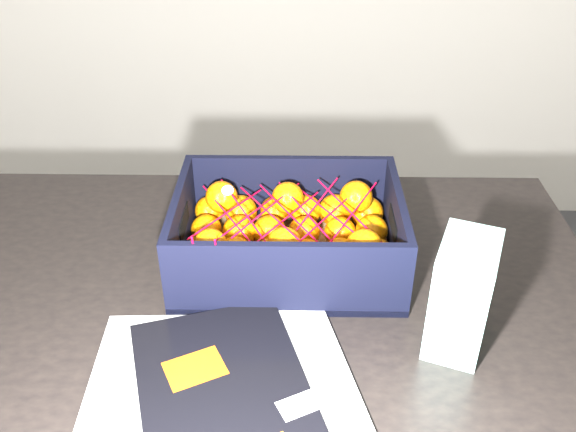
{
  "coord_description": "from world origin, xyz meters",
  "views": [
    {
      "loc": [
        0.21,
        -0.43,
        1.38
      ],
      "look_at": [
        0.2,
        0.37,
        0.86
      ],
      "focal_mm": 39.3,
      "sensor_mm": 36.0,
      "label": 1
    }
  ],
  "objects_px": {
    "table": "(227,352)",
    "magazine_stack": "(221,388)",
    "produce_crate": "(288,241)",
    "retail_carton": "(462,295)"
  },
  "relations": [
    {
      "from": "magazine_stack",
      "to": "retail_carton",
      "type": "relative_size",
      "value": 2.31
    },
    {
      "from": "table",
      "to": "magazine_stack",
      "type": "xyz_separation_m",
      "value": [
        0.01,
        -0.17,
        0.11
      ]
    },
    {
      "from": "retail_carton",
      "to": "magazine_stack",
      "type": "bearing_deg",
      "value": -141.47
    },
    {
      "from": "table",
      "to": "magazine_stack",
      "type": "height_order",
      "value": "magazine_stack"
    },
    {
      "from": "table",
      "to": "retail_carton",
      "type": "distance_m",
      "value": 0.38
    },
    {
      "from": "produce_crate",
      "to": "retail_carton",
      "type": "relative_size",
      "value": 2.18
    },
    {
      "from": "magazine_stack",
      "to": "produce_crate",
      "type": "relative_size",
      "value": 1.06
    },
    {
      "from": "table",
      "to": "produce_crate",
      "type": "height_order",
      "value": "produce_crate"
    },
    {
      "from": "magazine_stack",
      "to": "retail_carton",
      "type": "height_order",
      "value": "retail_carton"
    },
    {
      "from": "magazine_stack",
      "to": "retail_carton",
      "type": "bearing_deg",
      "value": 17.49
    }
  ]
}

